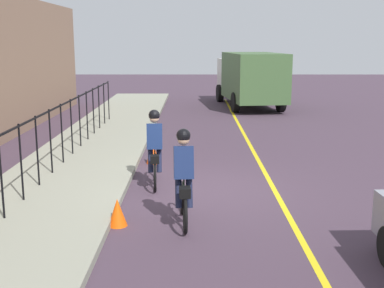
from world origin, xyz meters
name	(u,v)px	position (x,y,z in m)	size (l,w,h in m)	color
ground_plane	(205,190)	(0.00, 0.00, 0.00)	(80.00, 80.00, 0.00)	#443341
lane_line_centre	(275,190)	(0.00, -1.60, 0.00)	(36.00, 0.12, 0.01)	yellow
sidewalk	(58,187)	(0.00, 3.40, 0.07)	(40.00, 3.20, 0.15)	gray
iron_fence	(50,130)	(1.00, 3.80, 1.24)	(17.38, 0.04, 1.60)	black
cyclist_lead	(155,149)	(0.35, 1.18, 0.91)	(1.71, 0.38, 1.83)	black
cyclist_follow	(184,178)	(-2.18, 0.46, 0.91)	(1.71, 0.38, 1.83)	black
box_truck_background	(250,77)	(14.74, -2.64, 1.55)	(6.94, 3.19, 2.78)	#3F5E34
traffic_cone_near	(153,152)	(2.57, 1.41, 0.33)	(0.36, 0.36, 0.67)	#F95111
traffic_cone_far	(117,212)	(-2.25, 1.69, 0.26)	(0.36, 0.36, 0.52)	#FD560C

